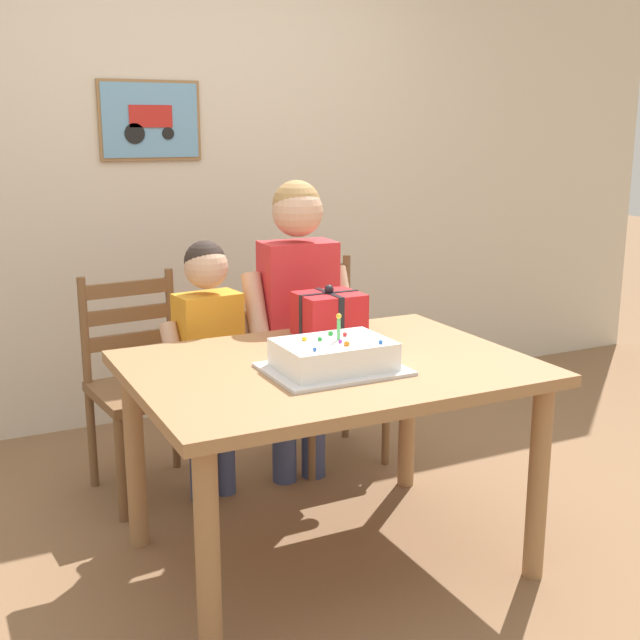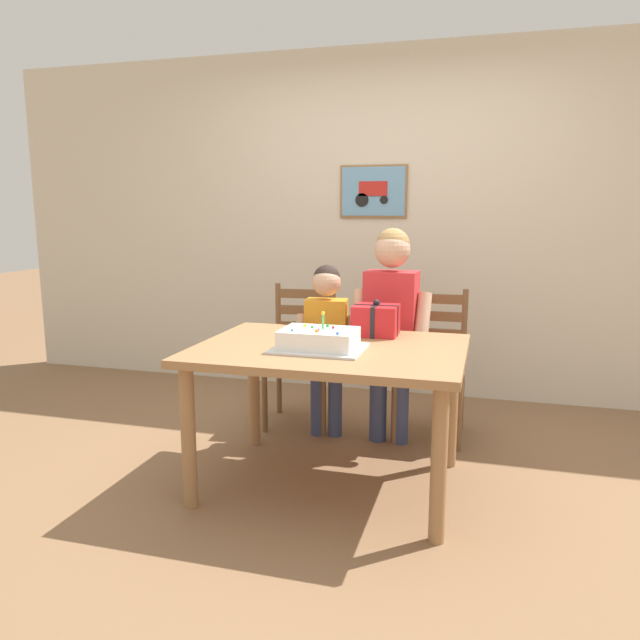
% 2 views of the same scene
% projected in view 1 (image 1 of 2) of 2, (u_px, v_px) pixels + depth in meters
% --- Properties ---
extents(ground_plane, '(20.00, 20.00, 0.00)m').
position_uv_depth(ground_plane, '(329.00, 559.00, 2.93)').
color(ground_plane, '#846042').
extents(back_wall, '(6.40, 0.11, 2.60)m').
position_uv_depth(back_wall, '(173.00, 170.00, 4.18)').
color(back_wall, beige).
rests_on(back_wall, ground).
extents(dining_table, '(1.33, 0.98, 0.74)m').
position_uv_depth(dining_table, '(329.00, 389.00, 2.79)').
color(dining_table, '#9E7047').
rests_on(dining_table, ground).
extents(birthday_cake, '(0.44, 0.34, 0.19)m').
position_uv_depth(birthday_cake, '(333.00, 357.00, 2.66)').
color(birthday_cake, silver).
rests_on(birthday_cake, dining_table).
extents(gift_box_red_large, '(0.24, 0.21, 0.20)m').
position_uv_depth(gift_box_red_large, '(329.00, 314.00, 3.11)').
color(gift_box_red_large, red).
rests_on(gift_box_red_large, dining_table).
extents(chair_left, '(0.46, 0.46, 0.92)m').
position_uv_depth(chair_left, '(143.00, 385.00, 3.40)').
color(chair_left, brown).
rests_on(chair_left, ground).
extents(chair_right, '(0.43, 0.43, 0.92)m').
position_uv_depth(chair_right, '(326.00, 359.00, 3.77)').
color(chair_right, brown).
rests_on(chair_right, ground).
extents(child_older, '(0.48, 0.28, 1.31)m').
position_uv_depth(child_older, '(298.00, 303.00, 3.42)').
color(child_older, '#38426B').
rests_on(child_older, ground).
extents(child_younger, '(0.41, 0.24, 1.08)m').
position_uv_depth(child_younger, '(209.00, 345.00, 3.28)').
color(child_younger, '#38426B').
rests_on(child_younger, ground).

